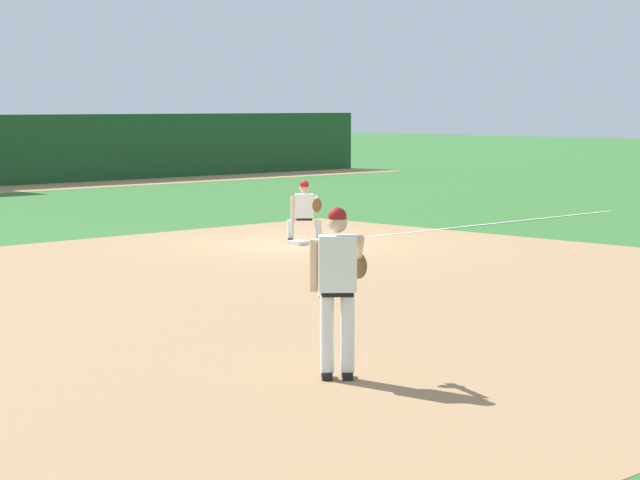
# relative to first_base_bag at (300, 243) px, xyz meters

# --- Properties ---
(ground_plane) EXTENTS (160.00, 160.00, 0.00)m
(ground_plane) POSITION_rel_first_base_bag_xyz_m (0.00, 0.00, -0.04)
(ground_plane) COLOR #336B2D
(infield_dirt_patch) EXTENTS (18.00, 18.00, 0.01)m
(infield_dirt_patch) POSITION_rel_first_base_bag_xyz_m (-4.36, -4.88, -0.04)
(infield_dirt_patch) COLOR #A87F56
(infield_dirt_patch) RESTS_ON ground
(foul_line_stripe) EXTENTS (12.02, 0.10, 0.00)m
(foul_line_stripe) POSITION_rel_first_base_bag_xyz_m (6.01, 0.00, -0.04)
(foul_line_stripe) COLOR white
(foul_line_stripe) RESTS_ON ground
(first_base_bag) EXTENTS (0.38, 0.38, 0.09)m
(first_base_bag) POSITION_rel_first_base_bag_xyz_m (0.00, 0.00, 0.00)
(first_base_bag) COLOR white
(first_base_bag) RESTS_ON ground
(baseball) EXTENTS (0.07, 0.07, 0.07)m
(baseball) POSITION_rel_first_base_bag_xyz_m (-4.87, -5.58, -0.01)
(baseball) COLOR white
(baseball) RESTS_ON ground
(pitcher) EXTENTS (0.85, 0.55, 1.86)m
(pitcher) POSITION_rel_first_base_bag_xyz_m (-8.68, -9.74, 1.01)
(pitcher) COLOR black
(pitcher) RESTS_ON ground
(first_baseman) EXTENTS (0.71, 1.09, 1.34)m
(first_baseman) POSITION_rel_first_base_bag_xyz_m (0.41, 0.25, 0.69)
(first_baseman) COLOR black
(first_baseman) RESTS_ON ground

